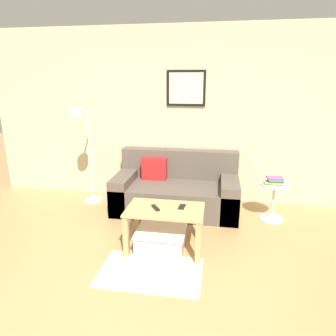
% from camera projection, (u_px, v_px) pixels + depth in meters
% --- Properties ---
extents(wall_back, '(5.60, 0.09, 2.55)m').
position_uv_depth(wall_back, '(169.00, 116.00, 4.47)').
color(wall_back, '#C6BC93').
rests_on(wall_back, ground_plane).
extents(area_rug, '(1.00, 0.63, 0.01)m').
position_uv_depth(area_rug, '(151.00, 272.00, 2.91)').
color(area_rug, '#C1B299').
rests_on(area_rug, ground_plane).
extents(couch, '(1.72, 0.88, 0.81)m').
position_uv_depth(couch, '(176.00, 190.00, 4.30)').
color(couch, brown).
rests_on(couch, ground_plane).
extents(coffee_table, '(0.83, 0.51, 0.47)m').
position_uv_depth(coffee_table, '(165.00, 218.00, 3.23)').
color(coffee_table, tan).
rests_on(coffee_table, ground_plane).
extents(storage_bin, '(0.53, 0.44, 0.23)m').
position_uv_depth(storage_bin, '(161.00, 240.00, 3.28)').
color(storage_bin, '#9EA3A8').
rests_on(storage_bin, ground_plane).
extents(floor_lamp, '(0.27, 0.55, 1.44)m').
position_uv_depth(floor_lamp, '(85.00, 146.00, 4.24)').
color(floor_lamp, white).
rests_on(floor_lamp, ground_plane).
extents(side_table, '(0.38, 0.38, 0.50)m').
position_uv_depth(side_table, '(273.00, 198.00, 3.95)').
color(side_table, white).
rests_on(side_table, ground_plane).
extents(book_stack, '(0.24, 0.18, 0.09)m').
position_uv_depth(book_stack, '(275.00, 181.00, 3.86)').
color(book_stack, '#4C4C51').
rests_on(book_stack, side_table).
extents(remote_control, '(0.12, 0.15, 0.02)m').
position_uv_depth(remote_control, '(155.00, 208.00, 3.20)').
color(remote_control, black).
rests_on(remote_control, coffee_table).
extents(cell_phone, '(0.08, 0.14, 0.01)m').
position_uv_depth(cell_phone, '(182.00, 207.00, 3.24)').
color(cell_phone, black).
rests_on(cell_phone, coffee_table).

